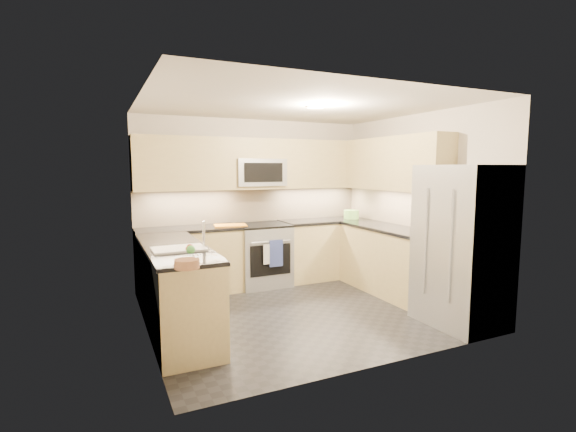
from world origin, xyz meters
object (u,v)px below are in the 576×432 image
object	(u,v)px
cutting_board	(230,225)
fruit_basket	(187,264)
refrigerator	(462,246)
utensil_bowl	(351,214)
gas_range	(262,255)
microwave	(259,172)

from	to	relation	value
cutting_board	fruit_basket	distance (m)	2.55
refrigerator	utensil_bowl	distance (m)	2.37
gas_range	microwave	distance (m)	1.25
fruit_basket	gas_range	bearing A→B (deg)	56.09
microwave	fruit_basket	world-z (taller)	microwave
microwave	cutting_board	bearing A→B (deg)	-161.57
cutting_board	gas_range	bearing A→B (deg)	4.87
refrigerator	fruit_basket	bearing A→B (deg)	178.57
microwave	cutting_board	size ratio (longest dim) A/B	1.68
refrigerator	fruit_basket	size ratio (longest dim) A/B	8.70
gas_range	utensil_bowl	distance (m)	1.64
microwave	refrigerator	world-z (taller)	microwave
gas_range	microwave	xyz separation A→B (m)	(0.00, 0.12, 1.24)
cutting_board	fruit_basket	size ratio (longest dim) A/B	2.19
utensil_bowl	cutting_board	bearing A→B (deg)	179.64
gas_range	cutting_board	bearing A→B (deg)	-175.13
gas_range	refrigerator	distance (m)	2.86
cutting_board	microwave	bearing A→B (deg)	18.43
cutting_board	refrigerator	bearing A→B (deg)	-50.64
refrigerator	utensil_bowl	bearing A→B (deg)	87.74
gas_range	cutting_board	xyz separation A→B (m)	(-0.50, -0.04, 0.49)
cutting_board	utensil_bowl	bearing A→B (deg)	-0.36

